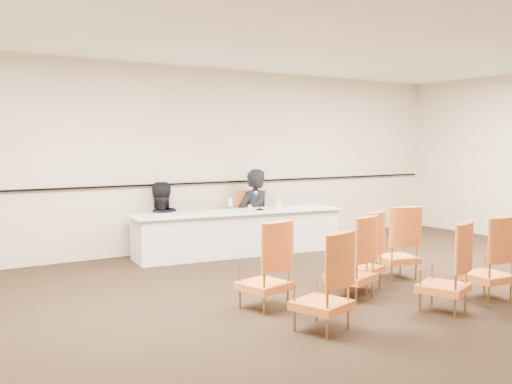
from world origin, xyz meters
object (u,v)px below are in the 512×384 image
panel_table (239,233)px  aud_chair_back_left (322,281)px  drinking_glass (250,208)px  coffee_cup (279,205)px  panelist_main (254,222)px  panelist_second (159,234)px  aud_chair_front_mid (360,250)px  aud_chair_front_right (397,242)px  aud_chair_extra (351,257)px  microphone (260,201)px  aud_chair_front_left (264,264)px  water_bottle (230,204)px  panelist_main_chair (254,219)px  aud_chair_back_right (488,257)px  panelist_second_chair (159,225)px  aud_chair_back_mid (444,266)px

panel_table → aud_chair_back_left: size_ratio=3.61×
drinking_glass → coffee_cup: size_ratio=0.71×
panelist_main → coffee_cup: panelist_main is taller
panelist_second → aud_chair_front_mid: bearing=114.4°
aud_chair_front_right → aud_chair_extra: size_ratio=1.00×
panelist_second → microphone: size_ratio=5.46×
aud_chair_back_left → aud_chair_extra: 1.20m
coffee_cup → aud_chair_front_left: (-1.99, -2.59, -0.28)m
drinking_glass → water_bottle: bearing=169.0°
panelist_main_chair → coffee_cup: panelist_main_chair is taller
aud_chair_back_right → panel_table: bearing=109.7°
panel_table → drinking_glass: drinking_glass is taller
panel_table → aud_chair_front_left: aud_chair_front_left is taller
aud_chair_front_right → aud_chair_extra: bearing=-145.3°
drinking_glass → aud_chair_back_right: size_ratio=0.11×
panel_table → drinking_glass: (0.15, -0.09, 0.39)m
panel_table → coffee_cup: bearing=-5.6°
panel_table → aud_chair_front_left: bearing=-109.1°
panelist_main_chair → water_bottle: size_ratio=4.01×
panelist_second_chair → aud_chair_back_right: (2.11, -4.41, 0.00)m
panelist_second → coffee_cup: panelist_second is taller
panelist_main → aud_chair_front_right: bearing=86.4°
panelist_main_chair → panelist_second_chair: (-1.65, 0.19, 0.00)m
coffee_cup → panelist_main_chair: bearing=98.7°
panel_table → coffee_cup: coffee_cup is taller
drinking_glass → aud_chair_front_left: 3.03m
panelist_main_chair → panelist_second: bearing=-180.0°
water_bottle → aud_chair_back_mid: bearing=-84.3°
panelist_main → aud_chair_back_right: 4.25m
panelist_second → aud_chair_back_mid: bearing=111.3°
microphone → panel_table: bearing=174.1°
panelist_second → drinking_glass: (1.23, -0.75, 0.42)m
drinking_glass → aud_chair_front_mid: aud_chair_front_mid is taller
aud_chair_extra → coffee_cup: bearing=53.7°
panelist_main → aud_chair_back_mid: panelist_main is taller
panelist_second → aud_chair_front_right: 3.73m
panel_table → aud_chair_front_right: 2.66m
panelist_main → aud_chair_back_mid: size_ratio=1.92×
panelist_second → aud_chair_front_left: bearing=91.1°
panelist_main → aud_chair_front_left: 3.71m
panelist_main_chair → aud_chair_back_right: size_ratio=1.00×
panelist_main_chair → aud_chair_front_left: 3.71m
aud_chair_front_mid → aud_chair_back_right: bearing=-68.9°
panel_table → aud_chair_front_left: (-1.32, -2.73, 0.13)m
panelist_main → aud_chair_back_right: size_ratio=1.92×
panelist_main_chair → aud_chair_extra: bearing=-97.4°
panelist_main → aud_chair_extra: (-0.86, -3.40, 0.07)m
panel_table → aud_chair_front_left: size_ratio=3.61×
panelist_second → panelist_second_chair: 0.15m
panelist_second → water_bottle: panelist_second is taller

